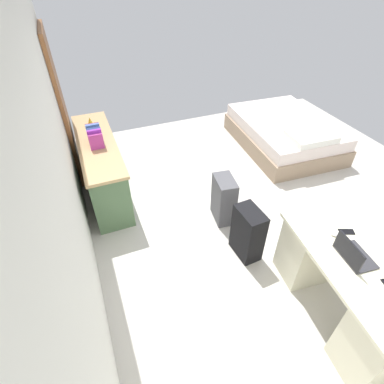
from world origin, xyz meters
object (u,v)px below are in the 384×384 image
Objects in this scene: laptop at (353,254)px; cell_phone_by_mouse at (346,232)px; computer_mouse at (336,234)px; figurine_small at (90,121)px; suitcase_spare_grey at (224,199)px; credenza at (102,167)px; bed at (284,133)px; suitcase_black at (248,233)px; desk at (345,288)px.

laptop reaches higher than cell_phone_by_mouse.
computer_mouse is 0.11m from cell_phone_by_mouse.
computer_mouse is 3.42m from figurine_small.
computer_mouse reaches higher than suitcase_spare_grey.
credenza is 3.09m from bed.
laptop is (-2.66, -1.70, 0.40)m from credenza.
bed is 14.58× the size of cell_phone_by_mouse.
credenza is at bearing 56.48° from suitcase_spare_grey.
suitcase_black is 1.09m from laptop.
laptop reaches higher than computer_mouse.
suitcase_spare_grey is (0.61, -0.01, -0.01)m from suitcase_black.
cell_phone_by_mouse is at bearing -147.23° from figurine_small.
figurine_small is at bearing 28.10° from desk.
credenza is at bearing 91.60° from bed.
figurine_small is at bearing 0.17° from credenza.
computer_mouse reaches higher than desk.
cell_phone_by_mouse is (0.31, -0.16, 0.36)m from desk.
suitcase_spare_grey is at bearing -131.37° from credenza.
computer_mouse is at bearing 107.54° from cell_phone_by_mouse.
desk is 3.12m from bed.
figurine_small reaches higher than suitcase_black.
bed is at bearing -26.79° from laptop.
laptop is at bearing -147.31° from credenza.
desk is at bearing 154.19° from bed.
cell_phone_by_mouse is at bearing 154.32° from bed.
desk is 0.49m from computer_mouse.
bed is at bearing -2.92° from cell_phone_by_mouse.
suitcase_black is at bearing -150.51° from figurine_small.
credenza is 16.36× the size of figurine_small.
credenza reaches higher than desk.
computer_mouse is (-1.25, -0.47, 0.45)m from suitcase_spare_grey.
laptop reaches higher than suitcase_black.
bed is 18.02× the size of figurine_small.
laptop is (0.07, 0.03, 0.41)m from desk.
credenza reaches higher than cell_phone_by_mouse.
suitcase_spare_grey reaches higher than bed.
suitcase_black is at bearing 65.35° from cell_phone_by_mouse.
laptop reaches higher than credenza.
suitcase_spare_grey is at bearing 124.71° from bed.
laptop is at bearing 170.98° from computer_mouse.
bed is at bearing -98.04° from figurine_small.
laptop is 3.02× the size of figurine_small.
laptop is 3.61m from figurine_small.
laptop reaches higher than desk.
desk reaches higher than suitcase_spare_grey.
suitcase_black reaches higher than suitcase_spare_grey.
laptop is at bearing 21.63° from desk.
suitcase_spare_grey is at bearing 15.15° from desk.
desk is at bearing 175.85° from cell_phone_by_mouse.
cell_phone_by_mouse is at bearing -36.93° from laptop.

